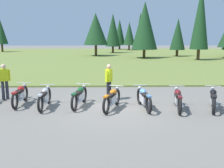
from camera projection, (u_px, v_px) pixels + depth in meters
name	position (u px, v px, depth m)	size (l,w,h in m)	color
ground_plane	(112.00, 108.00, 10.58)	(140.00, 140.00, 0.00)	slate
grass_moorland	(108.00, 56.00, 36.49)	(80.00, 44.00, 0.10)	olive
forest_treeline	(160.00, 29.00, 38.22)	(40.81, 27.14, 8.87)	#47331E
motorcycle_red	(20.00, 95.00, 11.02)	(0.62, 2.10, 0.88)	black
motorcycle_silver	(45.00, 97.00, 10.59)	(0.62, 2.10, 0.88)	black
motorcycle_british_green	(79.00, 96.00, 10.78)	(0.67, 2.08, 0.88)	black
motorcycle_orange	(112.00, 99.00, 10.36)	(0.89, 2.02, 0.88)	black
motorcycle_sky_blue	(144.00, 98.00, 10.45)	(0.63, 2.10, 0.88)	black
motorcycle_maroon	(178.00, 99.00, 10.28)	(0.63, 2.09, 0.88)	black
motorcycle_black	(213.00, 99.00, 10.31)	(0.91, 2.01, 0.88)	black
rider_near_row_end	(109.00, 80.00, 11.73)	(0.35, 0.51, 1.67)	black
rider_with_back_turned	(4.00, 80.00, 11.84)	(0.52, 0.34, 1.67)	#2D2D38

